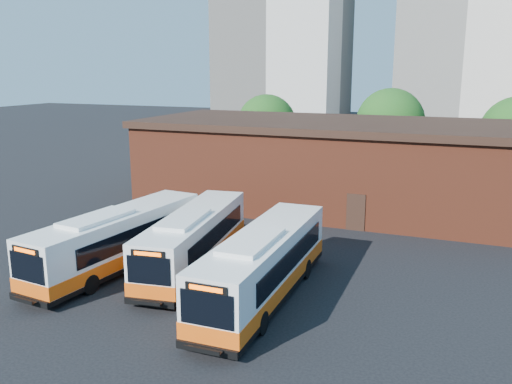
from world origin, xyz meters
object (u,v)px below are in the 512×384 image
at_px(bus_midwest, 194,242).
at_px(bus_mideast, 263,268).
at_px(bus_west, 118,242).
at_px(transit_worker, 205,306).

xyz_separation_m(bus_midwest, bus_mideast, (4.76, -2.31, 0.07)).
relative_size(bus_midwest, bus_mideast, 0.96).
bearing_deg(bus_west, bus_midwest, 30.35).
height_order(bus_west, bus_mideast, bus_mideast).
bearing_deg(bus_west, bus_mideast, 1.36).
bearing_deg(bus_midwest, bus_west, -163.69).
height_order(bus_midwest, transit_worker, bus_midwest).
height_order(bus_west, transit_worker, bus_west).
bearing_deg(transit_worker, bus_midwest, 14.37).
bearing_deg(transit_worker, bus_mideast, -37.99).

